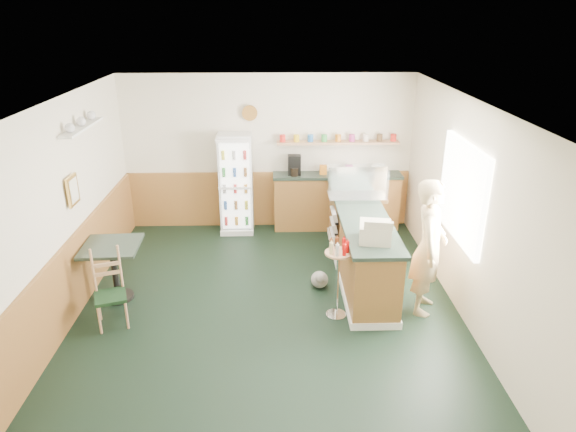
{
  "coord_description": "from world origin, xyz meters",
  "views": [
    {
      "loc": [
        0.12,
        -5.7,
        3.7
      ],
      "look_at": [
        0.28,
        0.6,
        1.13
      ],
      "focal_mm": 32.0,
      "sensor_mm": 36.0,
      "label": 1
    }
  ],
  "objects_px": {
    "display_case": "(358,184)",
    "condiment_stand": "(338,267)",
    "drinks_fridge": "(236,184)",
    "cafe_table": "(113,261)",
    "cafe_chair": "(111,285)",
    "shopkeeper": "(429,247)",
    "cash_register": "(375,232)"
  },
  "relations": [
    {
      "from": "display_case",
      "to": "condiment_stand",
      "type": "bearing_deg",
      "value": -105.99
    },
    {
      "from": "drinks_fridge",
      "to": "cafe_table",
      "type": "distance_m",
      "value": 2.75
    },
    {
      "from": "condiment_stand",
      "to": "cafe_table",
      "type": "xyz_separation_m",
      "value": [
        -2.94,
        0.5,
        -0.13
      ]
    },
    {
      "from": "cafe_chair",
      "to": "condiment_stand",
      "type": "bearing_deg",
      "value": -17.55
    },
    {
      "from": "shopkeeper",
      "to": "cafe_table",
      "type": "relative_size",
      "value": 2.22
    },
    {
      "from": "shopkeeper",
      "to": "condiment_stand",
      "type": "xyz_separation_m",
      "value": [
        -1.16,
        -0.14,
        -0.2
      ]
    },
    {
      "from": "cafe_table",
      "to": "drinks_fridge",
      "type": "bearing_deg",
      "value": 57.03
    },
    {
      "from": "cash_register",
      "to": "shopkeeper",
      "type": "distance_m",
      "value": 0.74
    },
    {
      "from": "condiment_stand",
      "to": "drinks_fridge",
      "type": "bearing_deg",
      "value": 117.44
    },
    {
      "from": "display_case",
      "to": "cafe_table",
      "type": "xyz_separation_m",
      "value": [
        -3.4,
        -1.11,
        -0.69
      ]
    },
    {
      "from": "cafe_chair",
      "to": "cafe_table",
      "type": "bearing_deg",
      "value": 84.52
    },
    {
      "from": "drinks_fridge",
      "to": "shopkeeper",
      "type": "relative_size",
      "value": 0.97
    },
    {
      "from": "cafe_chair",
      "to": "shopkeeper",
      "type": "bearing_deg",
      "value": -15.85
    },
    {
      "from": "drinks_fridge",
      "to": "display_case",
      "type": "xyz_separation_m",
      "value": [
        1.91,
        -1.19,
        0.39
      ]
    },
    {
      "from": "display_case",
      "to": "shopkeeper",
      "type": "height_order",
      "value": "shopkeeper"
    },
    {
      "from": "shopkeeper",
      "to": "condiment_stand",
      "type": "bearing_deg",
      "value": 116.64
    },
    {
      "from": "shopkeeper",
      "to": "drinks_fridge",
      "type": "bearing_deg",
      "value": 64.43
    },
    {
      "from": "cash_register",
      "to": "condiment_stand",
      "type": "distance_m",
      "value": 0.64
    },
    {
      "from": "drinks_fridge",
      "to": "cafe_chair",
      "type": "relative_size",
      "value": 1.74
    },
    {
      "from": "shopkeeper",
      "to": "cafe_table",
      "type": "height_order",
      "value": "shopkeeper"
    },
    {
      "from": "drinks_fridge",
      "to": "cafe_table",
      "type": "bearing_deg",
      "value": -122.97
    },
    {
      "from": "drinks_fridge",
      "to": "cash_register",
      "type": "bearing_deg",
      "value": -54.47
    },
    {
      "from": "cash_register",
      "to": "cafe_table",
      "type": "height_order",
      "value": "cash_register"
    },
    {
      "from": "cash_register",
      "to": "cafe_chair",
      "type": "bearing_deg",
      "value": -167.57
    },
    {
      "from": "display_case",
      "to": "cash_register",
      "type": "xyz_separation_m",
      "value": [
        0.0,
        -1.49,
        -0.13
      ]
    },
    {
      "from": "shopkeeper",
      "to": "cafe_table",
      "type": "distance_m",
      "value": 4.13
    },
    {
      "from": "condiment_stand",
      "to": "cash_register",
      "type": "bearing_deg",
      "value": 14.34
    },
    {
      "from": "shopkeeper",
      "to": "condiment_stand",
      "type": "height_order",
      "value": "shopkeeper"
    },
    {
      "from": "drinks_fridge",
      "to": "cash_register",
      "type": "distance_m",
      "value": 3.3
    },
    {
      "from": "cash_register",
      "to": "condiment_stand",
      "type": "relative_size",
      "value": 0.38
    },
    {
      "from": "drinks_fridge",
      "to": "display_case",
      "type": "relative_size",
      "value": 2.01
    },
    {
      "from": "cafe_chair",
      "to": "display_case",
      "type": "bearing_deg",
      "value": 8.29
    }
  ]
}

